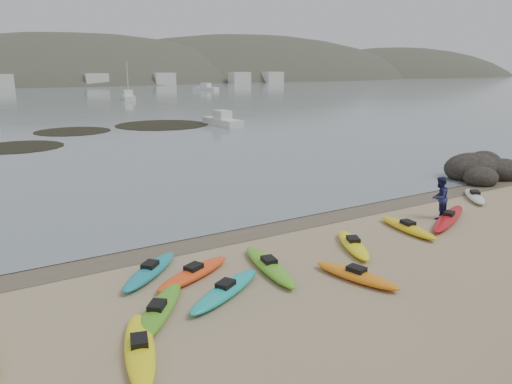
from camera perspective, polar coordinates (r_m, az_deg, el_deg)
ground at (r=21.05m, az=0.00°, el=-3.96°), size 600.00×600.00×0.00m
wet_sand at (r=20.81m, az=0.44°, el=-4.17°), size 60.00×60.00×0.00m
kayaks at (r=16.93m, az=4.02°, el=-8.04°), size 24.19×7.71×0.34m
person_east at (r=23.34m, az=20.24°, el=-0.61°), size 1.10×0.98×1.89m
rock_cluster at (r=33.03m, az=24.33°, el=1.94°), size 5.35×3.94×1.84m
kelp_mats at (r=53.54m, az=-16.21°, el=6.71°), size 24.58×17.24×0.04m
moored_boats at (r=97.68m, az=-24.97°, el=9.47°), size 88.83×78.63×1.28m
far_hills at (r=217.95m, az=-18.51°, el=7.67°), size 550.00×135.00×80.00m
far_town at (r=162.90m, az=-26.46°, el=11.26°), size 199.00×5.00×4.00m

